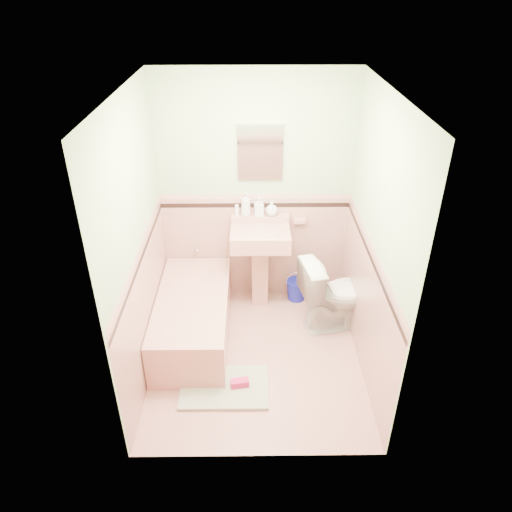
{
  "coord_description": "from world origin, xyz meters",
  "views": [
    {
      "loc": [
        -0.04,
        -3.49,
        3.25
      ],
      "look_at": [
        0.0,
        0.25,
        1.0
      ],
      "focal_mm": 33.63,
      "sensor_mm": 36.0,
      "label": 1
    }
  ],
  "objects_px": {
    "bathtub": "(193,318)",
    "shoe": "(240,383)",
    "medicine_cabinet": "(260,152)",
    "bucket": "(297,290)",
    "soap_bottle_mid": "(259,206)",
    "soap_bottle_left": "(246,204)",
    "toilet": "(338,293)",
    "sink": "(260,268)",
    "soap_bottle_right": "(272,208)"
  },
  "relations": [
    {
      "from": "bathtub",
      "to": "medicine_cabinet",
      "type": "bearing_deg",
      "value": 47.42
    },
    {
      "from": "sink",
      "to": "toilet",
      "type": "relative_size",
      "value": 1.2
    },
    {
      "from": "soap_bottle_mid",
      "to": "sink",
      "type": "bearing_deg",
      "value": -86.33
    },
    {
      "from": "soap_bottle_right",
      "to": "bucket",
      "type": "height_order",
      "value": "soap_bottle_right"
    },
    {
      "from": "toilet",
      "to": "bathtub",
      "type": "bearing_deg",
      "value": 83.98
    },
    {
      "from": "medicine_cabinet",
      "to": "soap_bottle_left",
      "type": "bearing_deg",
      "value": -168.5
    },
    {
      "from": "toilet",
      "to": "medicine_cabinet",
      "type": "bearing_deg",
      "value": 41.69
    },
    {
      "from": "bathtub",
      "to": "sink",
      "type": "height_order",
      "value": "sink"
    },
    {
      "from": "bathtub",
      "to": "soap_bottle_left",
      "type": "relative_size",
      "value": 5.76
    },
    {
      "from": "bucket",
      "to": "soap_bottle_mid",
      "type": "bearing_deg",
      "value": 170.34
    },
    {
      "from": "bathtub",
      "to": "shoe",
      "type": "bearing_deg",
      "value": -56.71
    },
    {
      "from": "bucket",
      "to": "sink",
      "type": "bearing_deg",
      "value": -165.69
    },
    {
      "from": "bathtub",
      "to": "soap_bottle_mid",
      "type": "bearing_deg",
      "value": 46.73
    },
    {
      "from": "bathtub",
      "to": "soap_bottle_right",
      "type": "distance_m",
      "value": 1.39
    },
    {
      "from": "soap_bottle_right",
      "to": "toilet",
      "type": "relative_size",
      "value": 0.21
    },
    {
      "from": "soap_bottle_right",
      "to": "shoe",
      "type": "height_order",
      "value": "soap_bottle_right"
    },
    {
      "from": "soap_bottle_left",
      "to": "shoe",
      "type": "xyz_separation_m",
      "value": [
        -0.06,
        -1.44,
        -1.09
      ]
    },
    {
      "from": "sink",
      "to": "medicine_cabinet",
      "type": "bearing_deg",
      "value": 90.0
    },
    {
      "from": "sink",
      "to": "soap_bottle_right",
      "type": "distance_m",
      "value": 0.66
    },
    {
      "from": "sink",
      "to": "soap_bottle_mid",
      "type": "relative_size",
      "value": 4.67
    },
    {
      "from": "bathtub",
      "to": "bucket",
      "type": "xyz_separation_m",
      "value": [
        1.1,
        0.64,
        -0.11
      ]
    },
    {
      "from": "bathtub",
      "to": "soap_bottle_right",
      "type": "height_order",
      "value": "soap_bottle_right"
    },
    {
      "from": "soap_bottle_mid",
      "to": "soap_bottle_right",
      "type": "xyz_separation_m",
      "value": [
        0.13,
        0.0,
        -0.02
      ]
    },
    {
      "from": "sink",
      "to": "toilet",
      "type": "xyz_separation_m",
      "value": [
        0.79,
        -0.36,
        -0.08
      ]
    },
    {
      "from": "medicine_cabinet",
      "to": "bucket",
      "type": "xyz_separation_m",
      "value": [
        0.42,
        -0.1,
        -1.58
      ]
    },
    {
      "from": "bathtub",
      "to": "soap_bottle_left",
      "type": "distance_m",
      "value": 1.28
    },
    {
      "from": "bathtub",
      "to": "medicine_cabinet",
      "type": "relative_size",
      "value": 2.71
    },
    {
      "from": "soap_bottle_mid",
      "to": "bathtub",
      "type": "bearing_deg",
      "value": -133.27
    },
    {
      "from": "sink",
      "to": "soap_bottle_right",
      "type": "xyz_separation_m",
      "value": [
        0.12,
        0.18,
        0.63
      ]
    },
    {
      "from": "soap_bottle_mid",
      "to": "medicine_cabinet",
      "type": "bearing_deg",
      "value": 68.94
    },
    {
      "from": "bathtub",
      "to": "toilet",
      "type": "xyz_separation_m",
      "value": [
        1.47,
        0.17,
        0.17
      ]
    },
    {
      "from": "bathtub",
      "to": "medicine_cabinet",
      "type": "distance_m",
      "value": 1.78
    },
    {
      "from": "soap_bottle_right",
      "to": "toilet",
      "type": "xyz_separation_m",
      "value": [
        0.67,
        -0.54,
        -0.71
      ]
    },
    {
      "from": "toilet",
      "to": "bucket",
      "type": "height_order",
      "value": "toilet"
    },
    {
      "from": "shoe",
      "to": "soap_bottle_left",
      "type": "bearing_deg",
      "value": 78.32
    },
    {
      "from": "sink",
      "to": "bucket",
      "type": "distance_m",
      "value": 0.56
    },
    {
      "from": "shoe",
      "to": "toilet",
      "type": "bearing_deg",
      "value": 32.43
    },
    {
      "from": "bathtub",
      "to": "medicine_cabinet",
      "type": "xyz_separation_m",
      "value": [
        0.68,
        0.74,
        1.47
      ]
    },
    {
      "from": "sink",
      "to": "medicine_cabinet",
      "type": "distance_m",
      "value": 1.24
    },
    {
      "from": "medicine_cabinet",
      "to": "soap_bottle_left",
      "type": "relative_size",
      "value": 2.13
    },
    {
      "from": "medicine_cabinet",
      "to": "shoe",
      "type": "bearing_deg",
      "value": -97.86
    },
    {
      "from": "soap_bottle_right",
      "to": "toilet",
      "type": "bearing_deg",
      "value": -38.91
    },
    {
      "from": "sink",
      "to": "soap_bottle_left",
      "type": "height_order",
      "value": "soap_bottle_left"
    },
    {
      "from": "soap_bottle_mid",
      "to": "bucket",
      "type": "height_order",
      "value": "soap_bottle_mid"
    },
    {
      "from": "soap_bottle_left",
      "to": "toilet",
      "type": "distance_m",
      "value": 1.32
    },
    {
      "from": "soap_bottle_left",
      "to": "soap_bottle_mid",
      "type": "xyz_separation_m",
      "value": [
        0.14,
        0.0,
        -0.03
      ]
    },
    {
      "from": "medicine_cabinet",
      "to": "shoe",
      "type": "relative_size",
      "value": 3.46
    },
    {
      "from": "bathtub",
      "to": "sink",
      "type": "bearing_deg",
      "value": 37.93
    },
    {
      "from": "bathtub",
      "to": "toilet",
      "type": "relative_size",
      "value": 1.88
    },
    {
      "from": "soap_bottle_left",
      "to": "bucket",
      "type": "distance_m",
      "value": 1.18
    }
  ]
}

